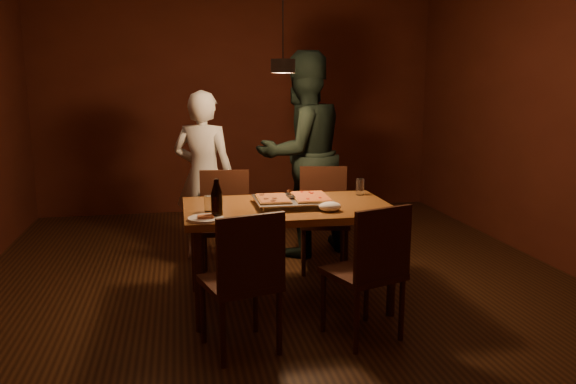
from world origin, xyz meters
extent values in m
plane|color=#3A2110|center=(0.00, 0.00, 0.00)|extent=(6.00, 6.00, 0.00)
plane|color=#4F1D12|center=(0.00, 3.00, 1.40)|extent=(5.00, 0.00, 5.00)
plane|color=#4F1D12|center=(0.00, -3.00, 1.40)|extent=(5.00, 0.00, 5.00)
cube|color=brown|center=(-0.01, -0.23, 0.72)|extent=(1.50, 0.90, 0.05)
cylinder|color=#38190F|center=(-0.68, -0.60, 0.35)|extent=(0.06, 0.06, 0.70)
cylinder|color=#38190F|center=(0.66, -0.60, 0.35)|extent=(0.06, 0.06, 0.70)
cylinder|color=#38190F|center=(-0.68, 0.14, 0.35)|extent=(0.06, 0.06, 0.70)
cylinder|color=#38190F|center=(0.66, 0.14, 0.35)|extent=(0.06, 0.06, 0.70)
cube|color=#38190F|center=(-0.42, 0.41, 0.43)|extent=(0.47, 0.47, 0.04)
cube|color=#38190F|center=(-0.40, 0.60, 0.67)|extent=(0.42, 0.08, 0.45)
cube|color=#38190F|center=(0.45, 0.46, 0.43)|extent=(0.50, 0.50, 0.04)
cube|color=#38190F|center=(0.49, 0.65, 0.67)|extent=(0.42, 0.11, 0.45)
cube|color=#38190F|center=(-0.44, -0.91, 0.43)|extent=(0.52, 0.52, 0.04)
cube|color=#38190F|center=(-0.39, -1.09, 0.67)|extent=(0.41, 0.14, 0.45)
cube|color=#38190F|center=(0.35, -0.88, 0.43)|extent=(0.53, 0.53, 0.04)
cube|color=#38190F|center=(0.41, -1.06, 0.67)|extent=(0.41, 0.17, 0.45)
cube|color=silver|center=(0.03, -0.23, 0.77)|extent=(0.58, 0.48, 0.05)
cube|color=maroon|center=(-0.12, -0.24, 0.81)|extent=(0.23, 0.36, 0.02)
cube|color=gold|center=(0.16, -0.23, 0.81)|extent=(0.27, 0.41, 0.02)
cylinder|color=black|center=(-0.54, -0.51, 0.83)|extent=(0.07, 0.07, 0.17)
cone|color=black|center=(-0.54, -0.51, 0.96)|extent=(0.07, 0.07, 0.09)
cylinder|color=black|center=(-0.55, -0.52, 0.83)|extent=(0.07, 0.07, 0.16)
cone|color=black|center=(-0.55, -0.52, 0.96)|extent=(0.07, 0.07, 0.09)
cylinder|color=silver|center=(-0.58, -0.31, 0.80)|extent=(0.07, 0.07, 0.11)
cylinder|color=silver|center=(0.63, 0.04, 0.82)|extent=(0.06, 0.06, 0.13)
cylinder|color=white|center=(-0.62, -0.56, 0.76)|extent=(0.23, 0.23, 0.02)
cube|color=gold|center=(-0.62, -0.56, 0.77)|extent=(0.10, 0.08, 0.01)
ellipsoid|color=white|center=(0.24, -0.47, 0.78)|extent=(0.16, 0.12, 0.07)
imported|color=silver|center=(-0.56, 1.01, 0.78)|extent=(0.67, 0.56, 1.57)
imported|color=black|center=(0.37, 1.00, 0.96)|extent=(1.14, 1.02, 1.92)
cylinder|color=black|center=(0.00, 0.00, 1.75)|extent=(0.18, 0.18, 0.10)
camera|label=1|loc=(-0.78, -4.15, 1.63)|focal=35.00mm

